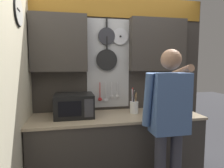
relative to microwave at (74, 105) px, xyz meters
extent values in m
cube|color=#38332D|center=(0.52, -0.05, -0.60)|extent=(2.08, 0.64, 0.87)
cube|color=tan|center=(0.52, -0.05, -0.15)|extent=(2.11, 0.67, 0.03)
cube|color=#38332D|center=(0.52, 0.29, 0.19)|extent=(2.68, 0.04, 2.44)
cube|color=#99661E|center=(0.52, 0.26, 1.27)|extent=(2.64, 0.02, 0.29)
cube|color=#38332D|center=(-0.17, 0.19, 0.76)|extent=(0.70, 0.16, 0.72)
cube|color=#38332D|center=(1.16, 0.19, 0.76)|extent=(0.79, 0.16, 0.72)
cube|color=#B2B2B2|center=(0.47, 0.26, 0.50)|extent=(0.59, 0.01, 1.20)
cylinder|color=#2D2D33|center=(0.45, 0.24, 0.87)|extent=(0.23, 0.02, 0.23)
cube|color=black|center=(0.45, 0.23, 1.05)|extent=(0.02, 0.02, 0.13)
cylinder|color=black|center=(0.45, 0.24, 0.55)|extent=(0.29, 0.02, 0.29)
cube|color=black|center=(0.45, 0.23, 0.78)|extent=(0.02, 0.02, 0.17)
cylinder|color=silver|center=(0.64, 0.24, 0.87)|extent=(0.22, 0.01, 0.22)
sphere|color=black|center=(0.64, 0.22, 0.87)|extent=(0.03, 0.03, 0.03)
cylinder|color=red|center=(0.35, 0.24, 0.14)|extent=(0.01, 0.01, 0.22)
ellipsoid|color=red|center=(0.35, 0.24, 0.02)|extent=(0.05, 0.01, 0.05)
cylinder|color=silver|center=(0.43, 0.24, 0.14)|extent=(0.01, 0.01, 0.23)
ellipsoid|color=silver|center=(0.43, 0.24, 0.00)|extent=(0.06, 0.01, 0.05)
cylinder|color=silver|center=(0.52, 0.24, 0.16)|extent=(0.01, 0.01, 0.18)
ellipsoid|color=silver|center=(0.52, 0.24, 0.06)|extent=(0.05, 0.01, 0.04)
cylinder|color=silver|center=(0.60, 0.24, 0.16)|extent=(0.01, 0.01, 0.18)
ellipsoid|color=silver|center=(0.60, 0.24, 0.05)|extent=(0.05, 0.01, 0.04)
cube|color=beige|center=(-0.55, -0.43, 0.19)|extent=(0.04, 1.60, 2.44)
cylinder|color=white|center=(-0.52, -0.28, 1.02)|extent=(0.02, 0.28, 0.28)
torus|color=black|center=(-0.52, -0.28, 1.02)|extent=(0.02, 0.30, 0.30)
cube|color=black|center=(-0.51, -0.33, 1.02)|extent=(0.01, 0.10, 0.02)
cube|color=black|center=(0.00, 0.00, 0.00)|extent=(0.47, 0.38, 0.28)
cube|color=black|center=(-0.05, -0.19, 0.00)|extent=(0.26, 0.01, 0.17)
cube|color=#333338|center=(0.16, -0.19, 0.00)|extent=(0.10, 0.01, 0.21)
cube|color=brown|center=(1.33, 0.00, -0.05)|extent=(0.12, 0.16, 0.19)
cylinder|color=black|center=(1.29, -0.03, 0.08)|extent=(0.02, 0.03, 0.06)
cylinder|color=black|center=(1.32, -0.03, 0.08)|extent=(0.02, 0.03, 0.07)
cylinder|color=black|center=(1.34, -0.03, 0.07)|extent=(0.02, 0.03, 0.05)
cylinder|color=black|center=(1.36, -0.03, 0.09)|extent=(0.02, 0.03, 0.08)
cylinder|color=white|center=(0.77, 0.00, -0.06)|extent=(0.11, 0.11, 0.15)
cylinder|color=silver|center=(0.77, 0.00, 0.04)|extent=(0.03, 0.05, 0.24)
cylinder|color=black|center=(0.76, -0.01, 0.04)|extent=(0.03, 0.04, 0.24)
cylinder|color=tan|center=(0.77, 0.02, 0.02)|extent=(0.04, 0.04, 0.19)
cylinder|color=red|center=(0.75, 0.02, 0.06)|extent=(0.02, 0.02, 0.27)
cylinder|color=silver|center=(0.76, 0.02, 0.03)|extent=(0.05, 0.02, 0.20)
cylinder|color=tan|center=(0.79, 0.00, 0.03)|extent=(0.02, 0.03, 0.21)
cylinder|color=silver|center=(0.74, 0.00, 0.05)|extent=(0.03, 0.05, 0.26)
cube|color=#4C6B9E|center=(0.95, -0.59, 0.10)|extent=(0.38, 0.22, 0.62)
sphere|color=#A87A5B|center=(0.95, -0.59, 0.55)|extent=(0.21, 0.21, 0.21)
cylinder|color=#4C6B9E|center=(0.72, -0.57, 0.14)|extent=(0.08, 0.17, 0.56)
cylinder|color=#A87A5B|center=(1.18, -0.33, 0.40)|extent=(0.08, 0.56, 0.21)
camera|label=1|loc=(-0.04, -2.44, 0.51)|focal=32.00mm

